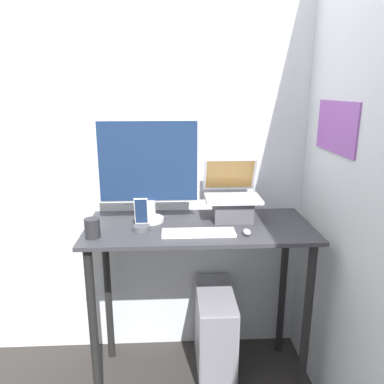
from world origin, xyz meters
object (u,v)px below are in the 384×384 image
(mouse, at_px, (247,232))
(computer_tower, at_px, (215,331))
(keyboard, at_px, (199,232))
(monitor, at_px, (148,170))
(laptop, at_px, (232,203))
(cell_phone, at_px, (141,223))

(mouse, distance_m, computer_tower, 0.75)
(keyboard, bearing_deg, mouse, -5.08)
(mouse, bearing_deg, monitor, 155.47)
(laptop, xyz_separation_m, monitor, (-0.44, -0.01, 0.19))
(laptop, bearing_deg, computer_tower, -169.96)
(mouse, bearing_deg, computer_tower, 119.62)
(laptop, height_order, computer_tower, laptop)
(monitor, bearing_deg, laptop, 1.29)
(laptop, relative_size, cell_phone, 1.87)
(monitor, bearing_deg, keyboard, -38.78)
(keyboard, bearing_deg, computer_tower, 60.04)
(keyboard, xyz_separation_m, computer_tower, (0.11, 0.19, -0.70))
(cell_phone, bearing_deg, monitor, 75.81)
(laptop, distance_m, monitor, 0.48)
(laptop, xyz_separation_m, keyboard, (-0.20, -0.21, -0.09))
(laptop, relative_size, mouse, 4.97)
(keyboard, height_order, computer_tower, keyboard)
(mouse, distance_m, cell_phone, 0.52)
(monitor, height_order, mouse, monitor)
(laptop, bearing_deg, keyboard, -133.18)
(cell_phone, xyz_separation_m, computer_tower, (0.39, 0.13, -0.73))
(keyboard, bearing_deg, cell_phone, 167.06)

